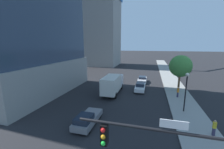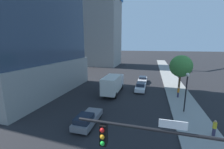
# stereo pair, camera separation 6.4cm
# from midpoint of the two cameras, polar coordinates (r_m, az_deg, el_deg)

# --- Properties ---
(sidewalk) EXTENTS (4.08, 120.00, 0.15)m
(sidewalk) POSITION_cam_midpoint_polar(r_m,az_deg,el_deg) (25.42, 25.53, -9.17)
(sidewalk) COLOR gray
(sidewalk) RESTS_ON ground
(construction_building) EXTENTS (23.61, 14.64, 38.82)m
(construction_building) POSITION_cam_midpoint_polar(r_m,az_deg,el_deg) (62.63, -4.94, 18.48)
(construction_building) COLOR #9E9B93
(construction_building) RESTS_ON ground
(street_lamp) EXTENTS (0.44, 0.44, 5.07)m
(street_lamp) POSITION_cam_midpoint_polar(r_m,az_deg,el_deg) (20.40, 27.08, -4.10)
(street_lamp) COLOR black
(street_lamp) RESTS_ON sidewalk
(street_tree) EXTENTS (3.98, 3.98, 6.62)m
(street_tree) POSITION_cam_midpoint_polar(r_m,az_deg,el_deg) (29.23, 25.27, 2.98)
(street_tree) COLOR brown
(street_tree) RESTS_ON sidewalk
(car_silver) EXTENTS (1.88, 4.66, 1.36)m
(car_silver) POSITION_cam_midpoint_polar(r_m,az_deg,el_deg) (34.32, 11.75, -1.91)
(car_silver) COLOR #B7B7BC
(car_silver) RESTS_ON ground
(car_white) EXTENTS (1.78, 4.79, 1.51)m
(car_white) POSITION_cam_midpoint_polar(r_m,az_deg,el_deg) (28.21, 10.97, -4.74)
(car_white) COLOR silver
(car_white) RESTS_ON ground
(car_gray) EXTENTS (1.84, 4.58, 1.43)m
(car_gray) POSITION_cam_midpoint_polar(r_m,az_deg,el_deg) (16.65, -9.86, -16.92)
(car_gray) COLOR slate
(car_gray) RESTS_ON ground
(box_truck) EXTENTS (2.38, 7.58, 3.30)m
(box_truck) POSITION_cam_midpoint_polar(r_m,az_deg,el_deg) (25.77, 0.19, -3.52)
(box_truck) COLOR silver
(box_truck) RESTS_ON ground
(pedestrian_orange_shirt) EXTENTS (0.34, 0.34, 1.72)m
(pedestrian_orange_shirt) POSITION_cam_midpoint_polar(r_m,az_deg,el_deg) (26.15, 24.42, -6.28)
(pedestrian_orange_shirt) COLOR #38334C
(pedestrian_orange_shirt) RESTS_ON sidewalk
(pedestrian_yellow_shirt) EXTENTS (0.34, 0.34, 1.57)m
(pedestrian_yellow_shirt) POSITION_cam_midpoint_polar(r_m,az_deg,el_deg) (17.47, 35.16, -16.73)
(pedestrian_yellow_shirt) COLOR #38334C
(pedestrian_yellow_shirt) RESTS_ON sidewalk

